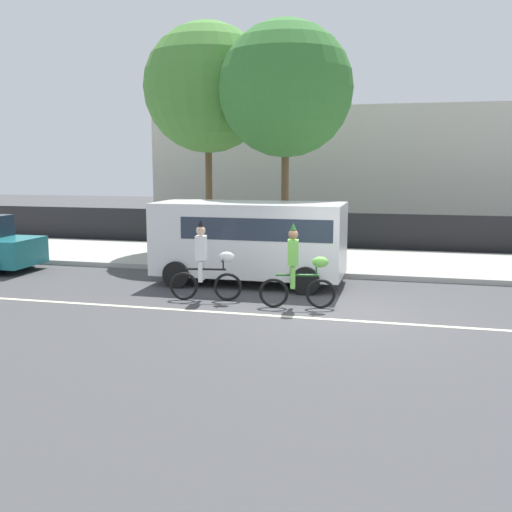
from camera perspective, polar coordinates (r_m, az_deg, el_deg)
ground_plane at (r=13.09m, az=7.08°, el=-5.45°), size 80.00×80.00×0.00m
road_centre_line at (r=12.61m, az=6.80°, el=-5.98°), size 36.00×0.14×0.01m
sidewalk_curb at (r=19.41m, az=9.47°, el=-0.56°), size 60.00×5.00×0.15m
fence_line at (r=22.19m, az=10.14°, el=2.23°), size 40.00×0.08×1.40m
building_backdrop at (r=30.68m, az=18.50°, el=7.75°), size 28.00×8.00×5.68m
parade_cyclist_zebra at (r=14.07m, az=-4.78°, el=-0.90°), size 1.71×0.53×1.92m
parade_cyclist_lime at (r=13.33m, az=4.02°, el=-1.44°), size 1.71×0.53×1.92m
parked_van_white at (r=15.92m, az=-0.38°, el=1.87°), size 5.00×2.22×2.18m
street_tree_near_lamp at (r=21.75m, az=-4.62°, el=15.63°), size 4.48×4.48×7.88m
street_tree_far_corner at (r=19.55m, az=2.84°, el=15.56°), size 4.25×4.25×7.48m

